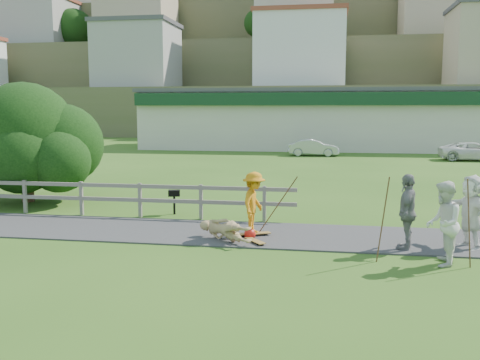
{
  "coord_description": "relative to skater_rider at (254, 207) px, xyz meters",
  "views": [
    {
      "loc": [
        3.96,
        -12.74,
        3.45
      ],
      "look_at": [
        1.46,
        2.0,
        1.45
      ],
      "focal_mm": 40.0,
      "sensor_mm": 36.0,
      "label": 1
    }
  ],
  "objects": [
    {
      "name": "path",
      "position": [
        -1.97,
        0.26,
        -0.82
      ],
      "size": [
        34.0,
        3.0,
        0.04
      ],
      "primitive_type": "cube",
      "color": "#37373A",
      "rests_on": "ground"
    },
    {
      "name": "strip_mall",
      "position": [
        2.03,
        33.7,
        1.74
      ],
      "size": [
        32.5,
        10.75,
        5.1
      ],
      "color": "silver",
      "rests_on": "ground"
    },
    {
      "name": "fence",
      "position": [
        -6.59,
        2.06,
        -0.12
      ],
      "size": [
        15.05,
        0.1,
        1.1
      ],
      "color": "slate",
      "rests_on": "ground"
    },
    {
      "name": "skater_fallen",
      "position": [
        -0.66,
        -0.65,
        -0.52
      ],
      "size": [
        1.36,
        1.62,
        0.63
      ],
      "primitive_type": "imported",
      "rotation": [
        0.0,
        0.0,
        0.93
      ],
      "color": "tan",
      "rests_on": "ground"
    },
    {
      "name": "bbq",
      "position": [
        -3.02,
        2.68,
        -0.44
      ],
      "size": [
        0.43,
        0.36,
        0.8
      ],
      "primitive_type": null,
      "rotation": [
        0.0,
        0.0,
        0.24
      ],
      "color": "black",
      "rests_on": "ground"
    },
    {
      "name": "helmet",
      "position": [
        -0.06,
        -0.3,
        -0.68
      ],
      "size": [
        0.31,
        0.31,
        0.31
      ],
      "primitive_type": "sphere",
      "color": "red",
      "rests_on": "ground"
    },
    {
      "name": "skater_rider",
      "position": [
        0.0,
        0.0,
        0.0
      ],
      "size": [
        0.78,
        1.17,
        1.68
      ],
      "primitive_type": "imported",
      "rotation": [
        0.0,
        0.0,
        1.42
      ],
      "color": "orange",
      "rests_on": "ground"
    },
    {
      "name": "spectator_a",
      "position": [
        4.48,
        -1.89,
        0.1
      ],
      "size": [
        0.88,
        1.04,
        1.88
      ],
      "primitive_type": "imported",
      "rotation": [
        0.0,
        0.0,
        4.51
      ],
      "color": "silver",
      "rests_on": "ground"
    },
    {
      "name": "tree",
      "position": [
        -9.1,
        4.1,
        0.86
      ],
      "size": [
        6.2,
        6.2,
        3.39
      ],
      "primitive_type": null,
      "color": "black",
      "rests_on": "ground"
    },
    {
      "name": "hillside",
      "position": [
        -1.97,
        90.07,
        13.58
      ],
      "size": [
        220.0,
        67.0,
        47.5
      ],
      "color": "#535B35",
      "rests_on": "ground"
    },
    {
      "name": "longboard_fallen",
      "position": [
        0.14,
        -0.75,
        -0.79
      ],
      "size": [
        0.65,
        0.75,
        0.09
      ],
      "primitive_type": null,
      "rotation": [
        0.0,
        0.0,
        -0.9
      ],
      "color": "olive",
      "rests_on": "ground"
    },
    {
      "name": "pole_spec_left",
      "position": [
        3.19,
        -1.85,
        0.14
      ],
      "size": [
        0.03,
        0.03,
        1.96
      ],
      "primitive_type": "cylinder",
      "color": "brown",
      "rests_on": "ground"
    },
    {
      "name": "ground",
      "position": [
        -1.97,
        -1.24,
        -0.84
      ],
      "size": [
        260.0,
        260.0,
        0.0
      ],
      "primitive_type": "plane",
      "color": "#305A19",
      "rests_on": "ground"
    },
    {
      "name": "pole_rider",
      "position": [
        0.6,
        0.4,
        0.13
      ],
      "size": [
        0.03,
        0.03,
        1.94
      ],
      "primitive_type": "cylinder",
      "color": "brown",
      "rests_on": "ground"
    },
    {
      "name": "spectator_d",
      "position": [
        5.44,
        -0.28,
        0.09
      ],
      "size": [
        1.13,
        1.8,
        1.85
      ],
      "primitive_type": "imported",
      "rotation": [
        0.0,
        0.0,
        5.08
      ],
      "color": "white",
      "rests_on": "ground"
    },
    {
      "name": "pole_spec_right",
      "position": [
        4.99,
        -1.97,
        0.14
      ],
      "size": [
        0.03,
        0.03,
        1.96
      ],
      "primitive_type": "cylinder",
      "color": "brown",
      "rests_on": "ground"
    },
    {
      "name": "longboard_rider",
      "position": [
        0.0,
        0.0,
        -0.79
      ],
      "size": [
        0.93,
        0.6,
        0.1
      ],
      "primitive_type": null,
      "rotation": [
        0.0,
        0.0,
        0.44
      ],
      "color": "olive",
      "rests_on": "ground"
    },
    {
      "name": "car_white",
      "position": [
        11.44,
        23.65,
        -0.23
      ],
      "size": [
        4.42,
        2.05,
        1.23
      ],
      "primitive_type": "imported",
      "rotation": [
        0.0,
        0.0,
        1.58
      ],
      "color": "white",
      "rests_on": "ground"
    },
    {
      "name": "car_silver",
      "position": [
        0.78,
        25.52,
        -0.23
      ],
      "size": [
        3.71,
        1.35,
        1.21
      ],
      "primitive_type": "imported",
      "rotation": [
        0.0,
        0.0,
        1.59
      ],
      "color": "#AEB1B6",
      "rests_on": "ground"
    },
    {
      "name": "spectator_b",
      "position": [
        3.88,
        -0.7,
        0.11
      ],
      "size": [
        0.7,
        1.18,
        1.89
      ],
      "primitive_type": "imported",
      "rotation": [
        0.0,
        0.0,
        4.49
      ],
      "color": "gray",
      "rests_on": "ground"
    }
  ]
}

